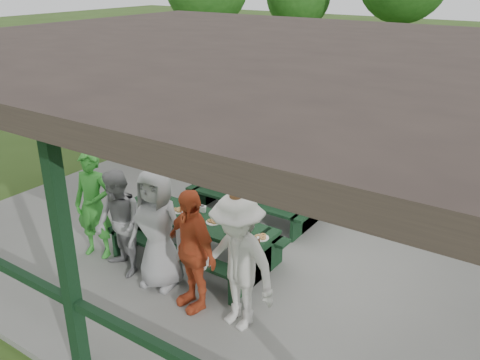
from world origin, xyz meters
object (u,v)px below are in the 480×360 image
Objects in this scene: contestant_red at (191,250)px; spectator_blue at (259,137)px; contestant_grey_mid at (157,229)px; spectator_lblue at (298,159)px; picnic_table_near at (196,233)px; contestant_white_fedora at (237,263)px; contestant_green at (94,205)px; farm_trailer at (270,88)px; picnic_table_far at (260,189)px; contestant_grey_left at (119,224)px; spectator_grey at (397,181)px.

spectator_blue reaches higher than contestant_red.
spectator_blue reaches higher than contestant_grey_mid.
spectator_lblue is 1.22m from spectator_blue.
contestant_grey_mid is at bearing -91.27° from picnic_table_near.
picnic_table_near is at bearing 62.93° from spectator_lblue.
contestant_green is at bearing -174.34° from contestant_white_fedora.
contestant_green reaches higher than farm_trailer.
picnic_table_near is 1.77m from contestant_white_fedora.
picnic_table_far is 3.00m from contestant_grey_left.
spectator_grey reaches higher than farm_trailer.
contestant_green is at bearing -174.36° from contestant_grey_left.
picnic_table_far is at bearing 51.86° from spectator_lblue.
contestant_red is at bearing -20.48° from contestant_green.
contestant_red is 4.15m from spectator_grey.
contestant_grey_mid reaches higher than contestant_red.
contestant_white_fedora is at bearing -62.94° from picnic_table_far.
contestant_red is at bearing 74.51° from spectator_grey.
farm_trailer reaches higher than picnic_table_far.
contestant_grey_left is at bearing 72.89° from spectator_blue.
spectator_blue is (-0.97, 3.37, 0.49)m from picnic_table_near.
contestant_white_fedora is at bearing -19.13° from contestant_green.
spectator_blue is (-0.96, 4.20, 0.07)m from contestant_grey_mid.
spectator_blue reaches higher than picnic_table_near.
farm_trailer is (-6.22, 6.00, -0.21)m from spectator_grey.
contestant_grey_mid reaches higher than picnic_table_near.
spectator_blue is at bearing 106.14° from picnic_table_near.
farm_trailer is (-3.09, 5.57, -0.34)m from spectator_blue.
contestant_green is at bearing -151.64° from picnic_table_near.
contestant_red is 10.97m from farm_trailer.
contestant_white_fedora is at bearing 83.92° from spectator_lblue.
contestant_grey_mid is (1.40, -0.06, 0.02)m from contestant_green.
picnic_table_far is 1.43× the size of contestant_red.
contestant_white_fedora is 1.12× the size of spectator_grey.
contestant_grey_left is 0.97× the size of spectator_grey.
contestant_green is 1.04× the size of spectator_grey.
spectator_lblue is at bearing -36.89° from farm_trailer.
spectator_blue is at bearing 94.01° from contestant_grey_mid.
farm_trailer is at bearing 89.77° from contestant_green.
spectator_blue is 1.15× the size of spectator_grey.
spectator_grey reaches higher than spectator_lblue.
contestant_grey_left is (-0.63, -2.92, 0.35)m from picnic_table_far.
contestant_grey_left is at bearing -27.54° from contestant_green.
spectator_blue is at bearing 128.39° from contestant_white_fedora.
picnic_table_near is at bearing 85.43° from spectator_blue.
contestant_green is at bearing -115.81° from picnic_table_far.
contestant_white_fedora is 0.97× the size of spectator_blue.
contestant_grey_left is 4.80m from spectator_grey.
contestant_grey_mid is (0.06, -2.83, 0.43)m from picnic_table_far.
spectator_grey is at bearing 154.71° from spectator_lblue.
spectator_grey reaches higher than contestant_grey_left.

